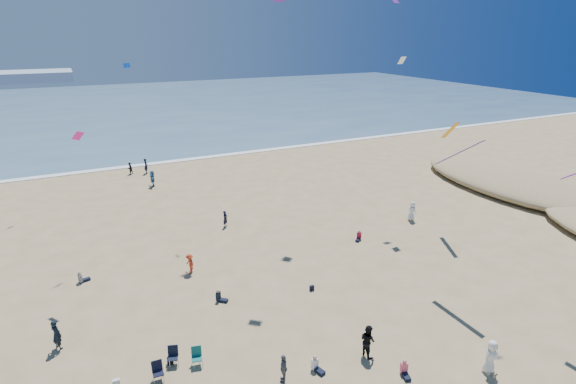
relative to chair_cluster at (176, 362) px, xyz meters
name	(u,v)px	position (x,y,z in m)	size (l,w,h in m)	color
ocean	(109,108)	(5.36, 89.12, -0.47)	(220.00, 100.00, 0.06)	#476B84
surf_line	(149,164)	(5.36, 39.12, -0.46)	(220.00, 1.20, 0.08)	white
standing_flyers	(266,258)	(8.20, 7.52, 0.35)	(36.37, 48.12, 1.84)	black
seated_group	(270,298)	(6.71, 3.36, -0.08)	(22.05, 17.52, 0.84)	white
chair_cluster	(176,362)	(0.00, 0.00, 0.00)	(2.67, 1.49, 1.00)	black
white_tote	(116,383)	(-2.89, 0.18, -0.30)	(0.35, 0.20, 0.40)	silver
black_backpack	(170,361)	(-0.19, 0.61, -0.31)	(0.30, 0.22, 0.38)	black
navy_bag	(312,288)	(9.83, 3.55, -0.33)	(0.28, 0.18, 0.34)	black
kites_aloft	(359,64)	(15.31, 7.30, 13.66)	(35.99, 43.40, 21.56)	white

